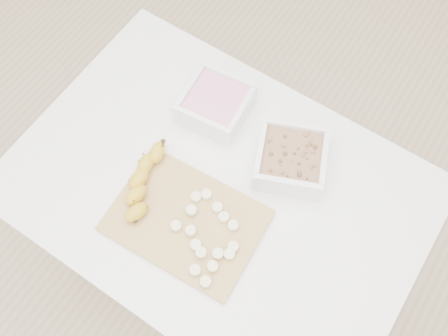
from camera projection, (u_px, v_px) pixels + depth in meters
The scene contains 7 objects.
ground at pixel (220, 263), 1.90m from camera, with size 3.50×3.50×0.00m, color #C6AD89.
table at pixel (218, 202), 1.31m from camera, with size 1.00×0.70×0.75m.
bowl_yogurt at pixel (216, 104), 1.28m from camera, with size 0.18×0.18×0.08m.
bowl_granola at pixel (291, 159), 1.21m from camera, with size 0.22×0.22×0.08m.
cutting_board at pixel (186, 221), 1.18m from camera, with size 0.35×0.25×0.01m, color tan.
banana at pixel (144, 183), 1.19m from camera, with size 0.06×0.21×0.04m, color gold, non-canonical shape.
banana_slices at pixel (208, 236), 1.14m from camera, with size 0.17×0.20×0.02m.
Camera 1 is at (0.27, -0.38, 1.88)m, focal length 40.00 mm.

